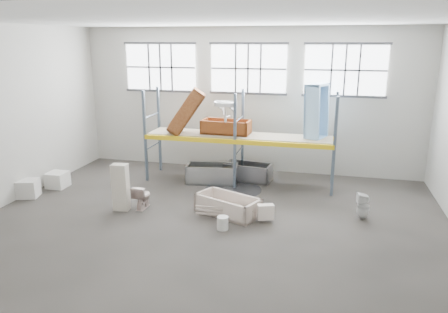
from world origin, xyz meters
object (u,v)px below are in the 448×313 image
(bathtub_beige, at_px, (228,205))
(toilet_beige, at_px, (142,196))
(steel_tub_right, at_px, (248,172))
(steel_tub_left, at_px, (212,173))
(blue_tub_upright, at_px, (316,112))
(rust_tub_flat, at_px, (226,127))
(cistern_tall, at_px, (121,187))
(carton_near, at_px, (27,188))
(toilet_white, at_px, (363,206))
(bucket, at_px, (223,223))

(bathtub_beige, relative_size, toilet_beige, 2.53)
(toilet_beige, height_order, steel_tub_right, toilet_beige)
(bathtub_beige, bearing_deg, steel_tub_right, 113.42)
(steel_tub_left, xyz_separation_m, blue_tub_upright, (3.23, 0.50, 2.09))
(bathtub_beige, distance_m, toilet_beige, 2.42)
(toilet_beige, relative_size, rust_tub_flat, 0.43)
(bathtub_beige, xyz_separation_m, rust_tub_flat, (-0.73, 2.80, 1.57))
(cistern_tall, bearing_deg, blue_tub_upright, 29.28)
(bathtub_beige, height_order, carton_near, carton_near)
(carton_near, bearing_deg, cistern_tall, -4.17)
(toilet_white, xyz_separation_m, rust_tub_flat, (-4.24, 2.26, 1.46))
(steel_tub_left, xyz_separation_m, steel_tub_right, (1.10, 0.54, -0.02))
(rust_tub_flat, bearing_deg, bucket, -77.56)
(cistern_tall, height_order, carton_near, cistern_tall)
(toilet_beige, distance_m, cistern_tall, 0.65)
(steel_tub_right, height_order, blue_tub_upright, blue_tub_upright)
(carton_near, bearing_deg, steel_tub_left, 27.80)
(toilet_beige, xyz_separation_m, steel_tub_left, (1.30, 2.61, -0.03))
(toilet_beige, bearing_deg, steel_tub_right, -126.94)
(toilet_white, xyz_separation_m, steel_tub_right, (-3.53, 2.46, -0.07))
(toilet_white, height_order, rust_tub_flat, rust_tub_flat)
(rust_tub_flat, bearing_deg, carton_near, -151.02)
(blue_tub_upright, height_order, carton_near, blue_tub_upright)
(bathtub_beige, xyz_separation_m, carton_near, (-6.11, -0.18, 0.01))
(steel_tub_right, distance_m, bucket, 3.97)
(bathtub_beige, bearing_deg, bucket, -61.02)
(steel_tub_right, bearing_deg, toilet_white, -34.82)
(steel_tub_right, relative_size, bucket, 4.66)
(rust_tub_flat, relative_size, carton_near, 2.54)
(toilet_white, bearing_deg, toilet_beige, -92.63)
(cistern_tall, bearing_deg, rust_tub_flat, 51.29)
(bucket, relative_size, carton_near, 0.54)
(toilet_beige, xyz_separation_m, bucket, (2.52, -0.82, -0.17))
(cistern_tall, distance_m, steel_tub_right, 4.49)
(toilet_beige, height_order, rust_tub_flat, rust_tub_flat)
(cistern_tall, distance_m, carton_near, 3.23)
(steel_tub_right, height_order, rust_tub_flat, rust_tub_flat)
(cistern_tall, height_order, steel_tub_left, cistern_tall)
(cistern_tall, height_order, bucket, cistern_tall)
(cistern_tall, relative_size, steel_tub_right, 0.85)
(bathtub_beige, distance_m, carton_near, 6.12)
(toilet_beige, xyz_separation_m, rust_tub_flat, (1.69, 2.95, 1.48))
(bathtub_beige, relative_size, steel_tub_left, 1.03)
(steel_tub_right, relative_size, blue_tub_upright, 0.89)
(bucket, bearing_deg, cistern_tall, 169.53)
(toilet_white, bearing_deg, rust_tub_flat, -127.36)
(bucket, bearing_deg, carton_near, 172.75)
(toilet_white, bearing_deg, bucket, -75.42)
(cistern_tall, xyz_separation_m, toilet_white, (6.43, 0.95, -0.30))
(steel_tub_left, bearing_deg, bathtub_beige, -65.48)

